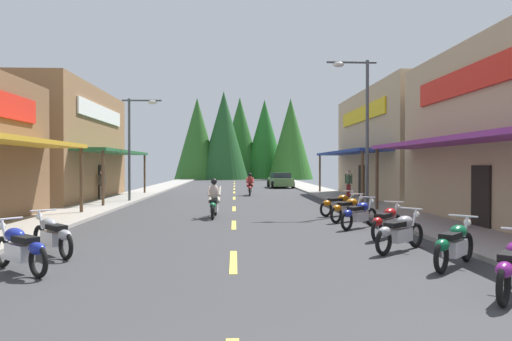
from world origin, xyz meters
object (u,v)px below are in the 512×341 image
Objects in this scene: streetlamp_left at (136,134)px; motorcycle_parked_right_4 at (359,214)px; motorcycle_parked_left_1 at (20,248)px; rider_cruising_trailing at (250,186)px; motorcycle_parked_right_5 at (348,209)px; pedestrian_browsing at (102,183)px; pedestrian_by_shop at (349,182)px; streetlamp_right at (360,114)px; parked_car_curbside at (280,180)px; motorcycle_parked_right_6 at (339,204)px; motorcycle_parked_right_2 at (400,232)px; motorcycle_parked_left_2 at (53,235)px; motorcycle_parked_right_1 at (454,244)px; rider_cruising_lead at (214,201)px; motorcycle_parked_right_3 at (387,221)px.

streetlamp_left is 3.55× the size of motorcycle_parked_right_4.
rider_cruising_trailing reaches higher than motorcycle_parked_left_1.
motorcycle_parked_right_4 and motorcycle_parked_left_1 have the same top height.
pedestrian_browsing is at bearing 99.50° from motorcycle_parked_right_5.
streetlamp_left is 13.10m from pedestrian_by_shop.
parked_car_curbside is at bearing 93.25° from streetlamp_right.
parked_car_curbside is at bearing -9.52° from pedestrian_browsing.
motorcycle_parked_right_2 is at bearing -123.01° from motorcycle_parked_right_6.
motorcycle_parked_right_5 is at bearing -96.84° from motorcycle_parked_left_1.
motorcycle_parked_right_1 is at bearing -143.94° from motorcycle_parked_left_2.
motorcycle_parked_right_5 is 1.05× the size of motorcycle_parked_left_2.
streetlamp_right is at bearing 31.72° from motorcycle_parked_right_4.
pedestrian_by_shop is at bearing 79.23° from streetlamp_right.
streetlamp_right is 3.14× the size of rider_cruising_lead.
rider_cruising_lead reaches higher than motorcycle_parked_left_2.
rider_cruising_trailing is at bearing 40.96° from streetlamp_left.
motorcycle_parked_right_1 is 10.63m from rider_cruising_lead.
motorcycle_parked_right_6 is 0.88× the size of rider_cruising_trailing.
rider_cruising_trailing reaches higher than parked_car_curbside.
pedestrian_browsing reaches higher than rider_cruising_lead.
streetlamp_left reaches higher than motorcycle_parked_right_3.
rider_cruising_trailing is at bearing -64.74° from pedestrian_by_shop.
rider_cruising_lead is at bearing 84.15° from motorcycle_parked_right_3.
pedestrian_by_shop reaches higher than motorcycle_parked_right_2.
motorcycle_parked_right_1 is 33.14m from parked_car_curbside.
streetlamp_right is 3.76× the size of pedestrian_by_shop.
motorcycle_parked_right_1 is 5.85m from motorcycle_parked_right_4.
motorcycle_parked_right_5 is 0.91× the size of motorcycle_parked_right_6.
motorcycle_parked_right_4 is 10.20m from motorcycle_parked_left_1.
motorcycle_parked_left_1 is at bearing -177.20° from motorcycle_parked_right_5.
rider_cruising_lead is at bearing 123.22° from motorcycle_parked_right_5.
streetlamp_right is at bearing -28.65° from streetlamp_left.
pedestrian_browsing is (-12.26, 18.01, 0.55)m from motorcycle_parked_right_1.
streetlamp_left is at bearing -38.26° from motorcycle_parked_left_2.
motorcycle_parked_left_1 is 0.79× the size of rider_cruising_trailing.
parked_car_curbside is (8.44, 33.18, 0.20)m from motorcycle_parked_left_1.
motorcycle_parked_right_1 is at bearing -168.03° from rider_cruising_trailing.
rider_cruising_trailing reaches higher than motorcycle_parked_right_5.
motorcycle_parked_left_1 is (-8.53, -9.69, 0.00)m from motorcycle_parked_right_6.
motorcycle_parked_left_1 is 22.14m from pedestrian_by_shop.
motorcycle_parked_right_2 is 0.96× the size of pedestrian_browsing.
streetlamp_right reaches higher than parked_car_curbside.
streetlamp_right reaches higher than motorcycle_parked_right_3.
motorcycle_parked_right_3 and motorcycle_parked_left_1 have the same top height.
motorcycle_parked_right_1 is 19.18m from pedestrian_by_shop.
streetlamp_left is 2.72× the size of rider_cruising_trailing.
pedestrian_browsing is at bearing 138.31° from parked_car_curbside.
streetlamp_left reaches higher than pedestrian_by_shop.
pedestrian_by_shop reaches higher than pedestrian_browsing.
motorcycle_parked_right_5 is (0.19, 5.86, 0.00)m from motorcycle_parked_right_2.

